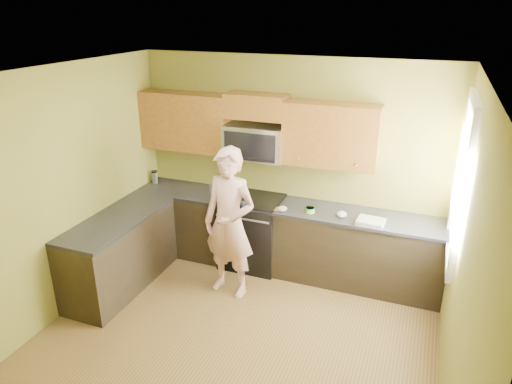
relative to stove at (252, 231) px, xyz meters
The scene contains 26 objects.
floor 1.79m from the stove, 76.57° to the right, with size 4.00×4.00×0.00m, color brown.
ceiling 2.81m from the stove, 76.57° to the right, with size 4.00×4.00×0.00m, color white.
wall_back 1.02m from the stove, 39.09° to the left, with size 4.00×4.00×0.00m, color olive.
wall_front 3.80m from the stove, 83.79° to the right, with size 4.00×4.00×0.00m, color olive.
wall_left 2.48m from the stove, 133.69° to the right, with size 4.00×4.00×0.00m, color olive.
wall_right 3.05m from the stove, 34.91° to the right, with size 4.00×4.00×0.00m, color olive.
cabinet_back_run 0.40m from the stove, ahead, with size 4.00×0.60×0.88m, color black.
cabinet_left_run 1.69m from the stove, 140.41° to the right, with size 0.60×1.60×0.88m, color black.
countertop_back 0.58m from the stove, ahead, with size 4.00×0.62×0.04m, color black.
countertop_left 1.73m from the stove, 140.19° to the right, with size 0.62×1.60×0.04m, color black.
stove is the anchor object (origin of this frame).
microwave 0.98m from the stove, 90.00° to the left, with size 0.76×0.40×0.42m, color silver, non-canonical shape.
upper_cab_left 1.40m from the stove, behind, with size 1.22×0.33×0.75m, color #8D5D20, non-canonical shape.
upper_cab_right 1.36m from the stove, ahead, with size 1.12×0.33×0.75m, color #8D5D20, non-canonical shape.
upper_cab_over_mw 1.63m from the stove, 90.00° to the left, with size 0.76×0.33×0.30m, color #8D5D20.
window 2.70m from the stove, 11.29° to the right, with size 0.06×1.06×1.66m, color white, non-canonical shape.
woman 0.82m from the stove, 90.26° to the right, with size 0.66×0.43×1.80m, color #F5867A.
frying_pan 0.52m from the stove, 125.14° to the right, with size 0.29×0.51×0.07m, color black, non-canonical shape.
butter_tub 0.92m from the stove, ahead, with size 0.11×0.11×0.08m, color #F2FF43, non-canonical shape.
toast_slice 0.62m from the stove, 23.79° to the right, with size 0.11×0.11×0.01m, color #B27F47.
napkin_a 0.70m from the stove, 21.51° to the right, with size 0.11×0.12×0.06m, color silver.
napkin_b 1.27m from the stove, ahead, with size 0.12×0.13×0.07m, color silver.
dish_towel 1.60m from the stove, ahead, with size 0.30×0.24×0.05m, color white.
travel_mug 1.57m from the stove, behind, with size 0.08×0.08×0.18m, color silver, non-canonical shape.
glass_b 0.81m from the stove, behind, with size 0.07×0.07×0.12m, color silver.
glass_c 0.62m from the stove, 149.17° to the left, with size 0.07×0.07×0.12m, color silver.
Camera 1 is at (1.63, -3.47, 3.24)m, focal length 32.84 mm.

